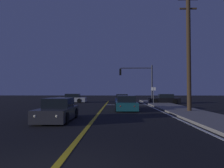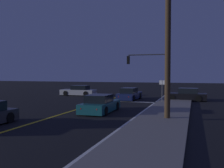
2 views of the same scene
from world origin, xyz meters
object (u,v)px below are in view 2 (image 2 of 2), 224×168
car_following_oncoming_navy (130,94)px  traffic_signal_near_right (152,67)px  car_parked_curb_black (186,95)px  car_mid_block_teal (100,104)px  utility_pole_right (168,37)px  street_sign_corner (162,88)px  car_far_approaching_silver (79,91)px

car_following_oncoming_navy → traffic_signal_near_right: (2.43, 0.32, 3.05)m
car_following_oncoming_navy → traffic_signal_near_right: size_ratio=0.88×
car_parked_curb_black → car_mid_block_teal: (-5.92, -10.78, 0.00)m
utility_pole_right → street_sign_corner: bearing=98.8°
utility_pole_right → car_far_approaching_silver: bearing=131.1°
car_far_approaching_silver → traffic_signal_near_right: (10.15, -3.03, 3.04)m
car_mid_block_teal → utility_pole_right: (5.16, -1.85, 4.60)m
car_parked_curb_black → utility_pole_right: utility_pole_right is taller
car_following_oncoming_navy → car_mid_block_teal: (0.11, -9.67, 0.00)m
car_parked_curb_black → traffic_signal_near_right: bearing=104.9°
car_far_approaching_silver → car_parked_curb_black: (13.75, -2.23, -0.00)m
car_following_oncoming_navy → car_mid_block_teal: same height
car_parked_curb_black → traffic_signal_near_right: traffic_signal_near_right is taller
car_following_oncoming_navy → street_sign_corner: size_ratio=2.07×
traffic_signal_near_right → car_mid_block_teal: bearing=76.9°
car_parked_curb_black → street_sign_corner: size_ratio=1.92×
car_far_approaching_silver → utility_pole_right: size_ratio=0.46×
car_far_approaching_silver → traffic_signal_near_right: bearing=-107.0°
car_mid_block_teal → street_sign_corner: bearing=62.0°
car_far_approaching_silver → utility_pole_right: utility_pole_right is taller
utility_pole_right → car_following_oncoming_navy: bearing=114.6°
car_far_approaching_silver → street_sign_corner: size_ratio=2.03×
car_far_approaching_silver → car_following_oncoming_navy: (7.72, -3.35, -0.00)m
traffic_signal_near_right → street_sign_corner: bearing=117.2°
car_mid_block_teal → utility_pole_right: size_ratio=0.46×
car_far_approaching_silver → car_mid_block_teal: 15.19m
car_parked_curb_black → utility_pole_right: (-0.76, -12.63, 4.60)m
car_far_approaching_silver → car_mid_block_teal: (7.83, -13.02, 0.00)m
car_far_approaching_silver → car_parked_curb_black: 13.93m
car_parked_curb_black → car_following_oncoming_navy: 6.13m
car_mid_block_teal → traffic_signal_near_right: bearing=76.5°
car_following_oncoming_navy → car_mid_block_teal: size_ratio=1.02×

